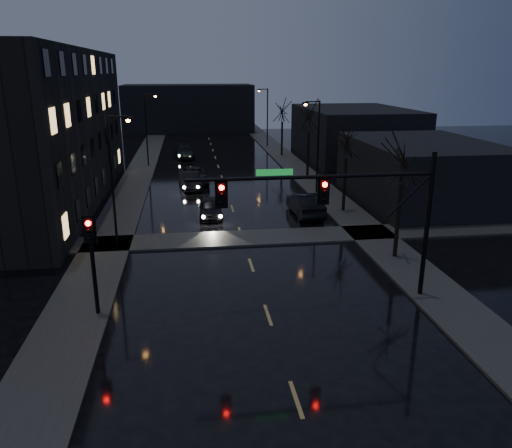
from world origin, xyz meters
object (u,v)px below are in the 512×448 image
object	(u,v)px
oncoming_car_b	(191,181)
oncoming_car_d	(184,152)
oncoming_car_a	(210,208)
lead_car	(305,204)
oncoming_car_c	(194,176)

from	to	relation	value
oncoming_car_b	oncoming_car_d	bearing A→B (deg)	84.47
oncoming_car_b	oncoming_car_d	distance (m)	16.92
oncoming_car_a	lead_car	distance (m)	7.07
oncoming_car_a	oncoming_car_c	world-z (taller)	oncoming_car_c
oncoming_car_c	oncoming_car_d	xyz separation A→B (m)	(-0.91, 14.71, -0.00)
oncoming_car_b	lead_car	bearing A→B (deg)	-57.15
oncoming_car_c	oncoming_car_d	world-z (taller)	oncoming_car_c
oncoming_car_c	lead_car	distance (m)	14.55
lead_car	oncoming_car_a	bearing A→B (deg)	-6.06
lead_car	oncoming_car_b	bearing A→B (deg)	-51.77
oncoming_car_a	oncoming_car_b	size ratio (longest dim) A/B	0.90
oncoming_car_a	oncoming_car_c	distance (m)	11.65
lead_car	oncoming_car_d	bearing A→B (deg)	-73.60
oncoming_car_d	lead_car	size ratio (longest dim) A/B	1.01
oncoming_car_a	oncoming_car_d	distance (m)	26.38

